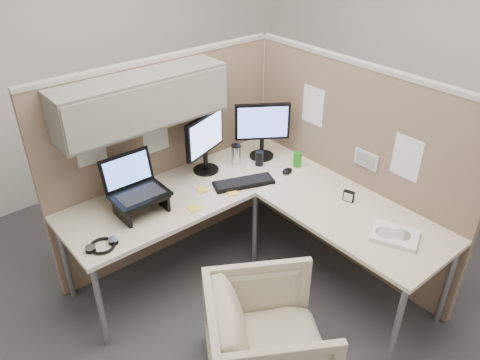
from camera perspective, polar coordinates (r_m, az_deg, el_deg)
ground at (r=3.66m, az=1.32°, el=-13.59°), size 4.50×4.50×0.00m
partition_back at (r=3.48m, az=-10.17°, el=5.58°), size 2.00×0.36×1.63m
partition_right at (r=3.67m, az=12.89°, el=1.72°), size 0.07×2.03×1.63m
desk at (r=3.36m, az=1.68°, el=-3.09°), size 2.00×1.98×0.73m
office_chair at (r=2.92m, az=3.43°, el=-18.28°), size 0.92×0.93×0.72m
monitor_left at (r=3.57m, az=-4.30°, el=4.98°), size 0.43×0.20×0.47m
monitor_right at (r=3.77m, az=2.74°, el=6.55°), size 0.38×0.27×0.47m
laptop_station at (r=3.23m, az=-12.40°, el=-1.43°), size 0.37×0.32×0.38m
keyboard at (r=3.51m, az=0.45°, el=-0.34°), size 0.48×0.30×0.02m
mouse at (r=3.67m, az=5.78°, el=1.11°), size 0.11×0.08×0.04m
travel_mug at (r=3.75m, az=-0.48°, el=3.15°), size 0.08×0.08×0.17m
soda_can_green at (r=3.75m, az=7.02°, el=2.49°), size 0.07×0.07×0.12m
soda_can_silver at (r=3.74m, az=2.38°, el=2.67°), size 0.07×0.07×0.12m
sticky_note_a at (r=3.25m, az=-5.57°, el=-3.46°), size 0.08×0.08×0.01m
sticky_note_d at (r=3.45m, az=-4.57°, el=-1.19°), size 0.09×0.09×0.01m
sticky_note_b at (r=3.40m, az=-0.94°, el=-1.59°), size 0.09×0.09×0.01m
headphones at (r=3.02m, az=-16.44°, el=-7.67°), size 0.21×0.18×0.03m
paper_stack at (r=3.13m, az=18.35°, el=-6.45°), size 0.32×0.35×0.03m
desk_clock at (r=3.39m, az=13.11°, el=-1.92°), size 0.06×0.08×0.08m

